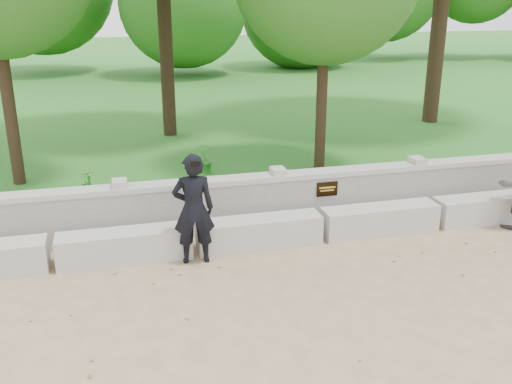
# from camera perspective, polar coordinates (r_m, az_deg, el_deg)

# --- Properties ---
(ground) EXTENTS (80.00, 80.00, 0.00)m
(ground) POSITION_cam_1_polar(r_m,az_deg,el_deg) (7.51, 11.73, -10.28)
(ground) COLOR tan
(ground) RESTS_ON ground
(lawn) EXTENTS (40.00, 22.00, 0.25)m
(lawn) POSITION_cam_1_polar(r_m,az_deg,el_deg) (20.35, -5.85, 9.05)
(lawn) COLOR #256E1E
(lawn) RESTS_ON ground
(concrete_bench) EXTENTS (11.90, 0.45, 0.45)m
(concrete_bench) POSITION_cam_1_polar(r_m,az_deg,el_deg) (8.97, 6.54, -3.37)
(concrete_bench) COLOR beige
(concrete_bench) RESTS_ON ground
(parapet_wall) EXTENTS (12.50, 0.35, 0.90)m
(parapet_wall) POSITION_cam_1_polar(r_m,az_deg,el_deg) (9.50, 5.09, -0.48)
(parapet_wall) COLOR #B8B6AE
(parapet_wall) RESTS_ON ground
(man_main) EXTENTS (0.61, 0.55, 1.61)m
(man_main) POSITION_cam_1_polar(r_m,az_deg,el_deg) (8.01, -6.27, -1.71)
(man_main) COLOR black
(man_main) RESTS_ON ground
(shrub_b) EXTENTS (0.39, 0.38, 0.56)m
(shrub_b) POSITION_cam_1_polar(r_m,az_deg,el_deg) (11.45, -5.16, 3.29)
(shrub_b) COLOR #36882E
(shrub_b) RESTS_ON lawn
(shrub_d) EXTENTS (0.40, 0.40, 0.54)m
(shrub_d) POSITION_cam_1_polar(r_m,az_deg,el_deg) (10.43, -16.42, 0.92)
(shrub_d) COLOR #36882E
(shrub_d) RESTS_ON lawn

